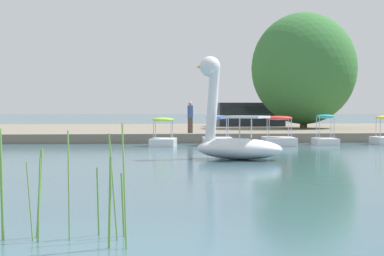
# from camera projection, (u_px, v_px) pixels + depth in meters

# --- Properties ---
(shore_bank_far) EXTENTS (115.42, 23.81, 0.48)m
(shore_bank_far) POSITION_uv_depth(u_px,v_px,m) (128.00, 131.00, 44.01)
(shore_bank_far) COLOR slate
(shore_bank_far) RESTS_ON ground_plane
(swan_boat) EXTENTS (3.44, 2.88, 3.57)m
(swan_boat) POSITION_uv_depth(u_px,v_px,m) (234.00, 136.00, 21.93)
(swan_boat) COLOR white
(swan_boat) RESTS_ON ground_plane
(pedal_boat_lime) EXTENTS (1.42, 2.12, 1.34)m
(pedal_boat_lime) POSITION_uv_depth(u_px,v_px,m) (163.00, 138.00, 30.04)
(pedal_boat_lime) COLOR white
(pedal_boat_lime) RESTS_ON ground_plane
(pedal_boat_blue) EXTENTS (1.55, 2.28, 1.45)m
(pedal_boat_blue) POSITION_uv_depth(u_px,v_px,m) (218.00, 136.00, 30.60)
(pedal_boat_blue) COLOR white
(pedal_boat_blue) RESTS_ON ground_plane
(pedal_boat_red) EXTENTS (1.71, 2.49, 1.42)m
(pedal_boat_red) POSITION_uv_depth(u_px,v_px,m) (279.00, 137.00, 30.58)
(pedal_boat_red) COLOR white
(pedal_boat_red) RESTS_ON ground_plane
(pedal_boat_teal) EXTENTS (1.25, 1.88, 1.49)m
(pedal_boat_teal) POSITION_uv_depth(u_px,v_px,m) (325.00, 136.00, 31.20)
(pedal_boat_teal) COLOR white
(pedal_boat_teal) RESTS_ON ground_plane
(tree_willow_near_path) EXTENTS (9.79, 9.80, 7.72)m
(tree_willow_near_path) POSITION_uv_depth(u_px,v_px,m) (304.00, 68.00, 42.54)
(tree_willow_near_path) COLOR #4C3823
(tree_willow_near_path) RESTS_ON shore_bank_far
(person_on_path) EXTENTS (0.28, 0.28, 1.67)m
(person_on_path) POSITION_uv_depth(u_px,v_px,m) (190.00, 116.00, 33.59)
(person_on_path) COLOR #47382D
(person_on_path) RESTS_ON shore_bank_far
(parked_van) EXTENTS (4.95, 1.98, 1.76)m
(parked_van) POSITION_uv_depth(u_px,v_px,m) (250.00, 114.00, 47.50)
(parked_van) COLOR #1E232D
(parked_van) RESTS_ON shore_bank_far
(reed_clump_foreground) EXTENTS (2.30, 0.92, 1.53)m
(reed_clump_foreground) POSITION_uv_depth(u_px,v_px,m) (36.00, 193.00, 8.21)
(reed_clump_foreground) COLOR #669942
(reed_clump_foreground) RESTS_ON ground_plane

